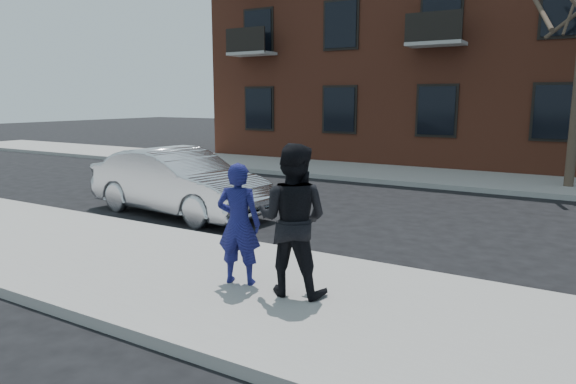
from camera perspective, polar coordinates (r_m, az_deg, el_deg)
The scene contains 9 objects.
ground at distance 7.95m, azimuth -10.48°, elevation -9.10°, with size 100.00×100.00×0.00m, color black.
near_sidewalk at distance 7.75m, azimuth -11.73°, elevation -9.07°, with size 50.00×3.50×0.15m, color gray.
near_curb at distance 9.09m, azimuth -4.03°, elevation -5.97°, with size 50.00×0.10×0.15m, color #999691.
far_sidewalk at distance 17.76m, azimuth 14.10°, elevation 1.77°, with size 50.00×3.50×0.15m, color gray.
far_curb at distance 16.06m, azimuth 12.23°, elevation 0.97°, with size 50.00×0.10×0.15m, color #999691.
apartment_building at distance 24.05m, azimuth 24.50°, elevation 17.89°, with size 24.30×10.30×12.30m.
silver_sedan at distance 11.98m, azimuth -12.08°, elevation 1.12°, with size 1.59×4.56×1.50m, color silver.
man_hoodie at distance 6.89m, azimuth -5.49°, elevation -3.54°, with size 0.69×0.55×1.65m.
man_peacoat at distance 6.47m, azimuth 0.51°, elevation -3.10°, with size 1.05×0.88×1.93m.
Camera 1 is at (4.99, -5.60, 2.62)m, focal length 32.00 mm.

